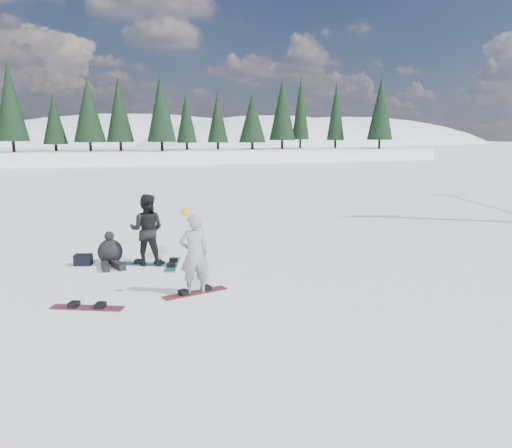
{
  "coord_description": "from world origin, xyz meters",
  "views": [
    {
      "loc": [
        -3.68,
        -11.86,
        3.49
      ],
      "look_at": [
        0.81,
        0.69,
        1.1
      ],
      "focal_mm": 35.0,
      "sensor_mm": 36.0,
      "label": 1
    }
  ],
  "objects_px": {
    "snowboard_loose_a": "(173,265)",
    "seated_rider": "(110,252)",
    "gear_bag": "(83,260)",
    "snowboard_loose_b": "(87,308)",
    "snowboarder_woman": "(194,254)",
    "snowboarder_man": "(147,230)"
  },
  "relations": [
    {
      "from": "snowboard_loose_a",
      "to": "seated_rider",
      "type": "bearing_deg",
      "value": 87.11
    },
    {
      "from": "gear_bag",
      "to": "snowboard_loose_a",
      "type": "distance_m",
      "value": 2.43
    },
    {
      "from": "seated_rider",
      "to": "snowboard_loose_a",
      "type": "distance_m",
      "value": 1.71
    },
    {
      "from": "seated_rider",
      "to": "snowboard_loose_b",
      "type": "height_order",
      "value": "seated_rider"
    },
    {
      "from": "seated_rider",
      "to": "snowboarder_woman",
      "type": "bearing_deg",
      "value": -73.08
    },
    {
      "from": "snowboarder_man",
      "to": "snowboard_loose_a",
      "type": "bearing_deg",
      "value": 177.23
    },
    {
      "from": "gear_bag",
      "to": "snowboard_loose_b",
      "type": "xyz_separation_m",
      "value": [
        0.02,
        -3.65,
        -0.14
      ]
    },
    {
      "from": "snowboarder_woman",
      "to": "snowboarder_man",
      "type": "relative_size",
      "value": 1.01
    },
    {
      "from": "snowboarder_woman",
      "to": "snowboard_loose_b",
      "type": "height_order",
      "value": "snowboarder_woman"
    },
    {
      "from": "gear_bag",
      "to": "snowboard_loose_a",
      "type": "relative_size",
      "value": 0.3
    },
    {
      "from": "snowboarder_woman",
      "to": "seated_rider",
      "type": "relative_size",
      "value": 1.7
    },
    {
      "from": "snowboarder_man",
      "to": "gear_bag",
      "type": "height_order",
      "value": "snowboarder_man"
    },
    {
      "from": "seated_rider",
      "to": "gear_bag",
      "type": "xyz_separation_m",
      "value": [
        -0.7,
        0.26,
        -0.21
      ]
    },
    {
      "from": "snowboarder_woman",
      "to": "gear_bag",
      "type": "relative_size",
      "value": 4.34
    },
    {
      "from": "snowboard_loose_a",
      "to": "snowboarder_man",
      "type": "bearing_deg",
      "value": 82.23
    },
    {
      "from": "snowboarder_woman",
      "to": "snowboard_loose_a",
      "type": "height_order",
      "value": "snowboarder_woman"
    },
    {
      "from": "gear_bag",
      "to": "snowboard_loose_b",
      "type": "bearing_deg",
      "value": -89.69
    },
    {
      "from": "gear_bag",
      "to": "snowboard_loose_b",
      "type": "relative_size",
      "value": 0.3
    },
    {
      "from": "snowboard_loose_b",
      "to": "snowboard_loose_a",
      "type": "xyz_separation_m",
      "value": [
        2.26,
        2.83,
        0.0
      ]
    },
    {
      "from": "snowboard_loose_b",
      "to": "snowboard_loose_a",
      "type": "bearing_deg",
      "value": 76.93
    },
    {
      "from": "snowboarder_woman",
      "to": "snowboard_loose_b",
      "type": "xyz_separation_m",
      "value": [
        -2.28,
        -0.21,
        -0.9
      ]
    },
    {
      "from": "snowboarder_man",
      "to": "seated_rider",
      "type": "xyz_separation_m",
      "value": [
        -0.96,
        0.28,
        -0.61
      ]
    }
  ]
}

